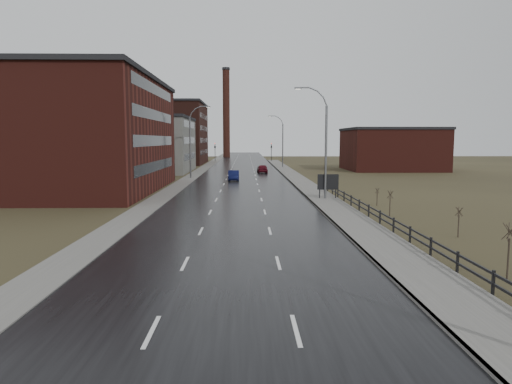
{
  "coord_description": "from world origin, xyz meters",
  "views": [
    {
      "loc": [
        0.71,
        -9.94,
        6.11
      ],
      "look_at": [
        1.32,
        17.18,
        3.0
      ],
      "focal_mm": 32.0,
      "sensor_mm": 36.0,
      "label": 1
    }
  ],
  "objects": [
    {
      "name": "road",
      "position": [
        0.0,
        60.0,
        0.03
      ],
      "size": [
        14.0,
        300.0,
        0.06
      ],
      "primitive_type": "cube",
      "color": "black",
      "rests_on": "ground"
    },
    {
      "name": "sidewalk_right",
      "position": [
        8.6,
        35.0,
        0.09
      ],
      "size": [
        3.2,
        180.0,
        0.18
      ],
      "primitive_type": "cube",
      "color": "#595651",
      "rests_on": "ground"
    },
    {
      "name": "curb_right",
      "position": [
        7.08,
        35.0,
        0.09
      ],
      "size": [
        0.16,
        180.0,
        0.18
      ],
      "primitive_type": "cube",
      "color": "slate",
      "rests_on": "ground"
    },
    {
      "name": "sidewalk_left",
      "position": [
        -8.2,
        60.0,
        0.06
      ],
      "size": [
        2.4,
        260.0,
        0.12
      ],
      "primitive_type": "cube",
      "color": "#595651",
      "rests_on": "ground"
    },
    {
      "name": "warehouse_near",
      "position": [
        -20.99,
        45.0,
        6.76
      ],
      "size": [
        22.44,
        28.56,
        13.5
      ],
      "color": "#471914",
      "rests_on": "ground"
    },
    {
      "name": "warehouse_mid",
      "position": [
        -17.99,
        78.0,
        5.26
      ],
      "size": [
        16.32,
        20.4,
        10.5
      ],
      "color": "slate",
      "rests_on": "ground"
    },
    {
      "name": "warehouse_far",
      "position": [
        -22.99,
        108.0,
        7.76
      ],
      "size": [
        26.52,
        24.48,
        15.5
      ],
      "color": "#331611",
      "rests_on": "ground"
    },
    {
      "name": "building_right",
      "position": [
        30.3,
        82.0,
        4.26
      ],
      "size": [
        18.36,
        16.32,
        8.5
      ],
      "color": "#471914",
      "rests_on": "ground"
    },
    {
      "name": "smokestack",
      "position": [
        -6.0,
        150.0,
        15.5
      ],
      "size": [
        2.7,
        2.7,
        30.7
      ],
      "color": "#331611",
      "rests_on": "ground"
    },
    {
      "name": "streetlight_right_mid",
      "position": [
        8.5,
        36.0,
        5.84
      ],
      "size": [
        3.36,
        0.28,
        11.35
      ],
      "color": "slate",
      "rests_on": "ground"
    },
    {
      "name": "streetlight_left",
      "position": [
        -7.7,
        62.0,
        5.84
      ],
      "size": [
        3.36,
        0.28,
        11.35
      ],
      "color": "slate",
      "rests_on": "ground"
    },
    {
      "name": "streetlight_right_far",
      "position": [
        8.5,
        90.0,
        5.84
      ],
      "size": [
        3.36,
        0.28,
        11.35
      ],
      "color": "slate",
      "rests_on": "ground"
    },
    {
      "name": "guardrail",
      "position": [
        10.3,
        18.31,
        0.71
      ],
      "size": [
        0.1,
        53.05,
        1.1
      ],
      "color": "black",
      "rests_on": "ground"
    },
    {
      "name": "shrub_c",
      "position": [
        12.1,
        9.13,
        1.35
      ],
      "size": [
        0.6,
        0.63,
        2.54
      ],
      "color": "#382D23",
      "rests_on": "ground"
    },
    {
      "name": "shrub_d",
      "position": [
        14.08,
        17.98,
        1.02
      ],
      "size": [
        0.46,
        0.49,
        1.93
      ],
      "color": "#382D23",
      "rests_on": "ground"
    },
    {
      "name": "shrub_e",
      "position": [
        12.12,
        25.51,
        1.13
      ],
      "size": [
        0.51,
        0.53,
        2.13
      ],
      "color": "#382D23",
      "rests_on": "ground"
    },
    {
      "name": "shrub_f",
      "position": [
        12.95,
        31.91,
        0.87
      ],
      "size": [
        0.4,
        0.42,
        1.65
      ],
      "color": "#382D23",
      "rests_on": "ground"
    },
    {
      "name": "billboard",
      "position": [
        9.1,
        36.21,
        1.75
      ],
      "size": [
        2.16,
        0.17,
        2.62
      ],
      "color": "black",
      "rests_on": "ground"
    },
    {
      "name": "traffic_light_left",
      "position": [
        -8.0,
        120.0,
        4.6
      ],
      "size": [
        0.58,
        2.73,
        5.3
      ],
      "color": "black",
      "rests_on": "ground"
    },
    {
      "name": "traffic_light_right",
      "position": [
        8.0,
        120.0,
        4.6
      ],
      "size": [
        0.58,
        2.73,
        5.3
      ],
      "color": "black",
      "rests_on": "ground"
    },
    {
      "name": "car_near",
      "position": [
        -1.12,
        57.99,
        0.75
      ],
      "size": [
        1.71,
        4.61,
        1.5
      ],
      "primitive_type": "imported",
      "rotation": [
        0.0,
        0.0,
        0.03
      ],
      "color": "#0B1039",
      "rests_on": "ground"
    },
    {
      "name": "car_far",
      "position": [
        3.76,
        73.79,
        0.78
      ],
      "size": [
        1.96,
        4.63,
        1.56
      ],
      "primitive_type": "imported",
      "rotation": [
        0.0,
        0.0,
        3.17
      ],
      "color": "#570E1A",
      "rests_on": "ground"
    }
  ]
}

